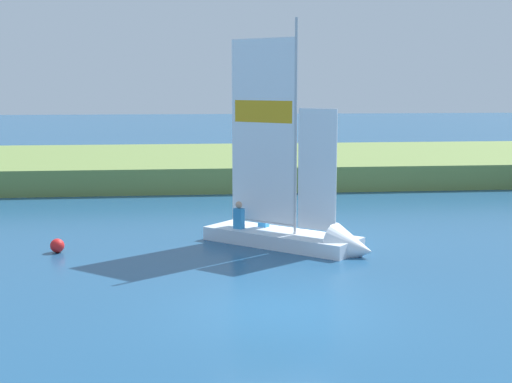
# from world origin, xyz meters

# --- Properties ---
(ground_plane) EXTENTS (200.00, 200.00, 0.00)m
(ground_plane) POSITION_xyz_m (0.00, 0.00, 0.00)
(ground_plane) COLOR navy
(shore_bank) EXTENTS (80.00, 12.92, 1.09)m
(shore_bank) POSITION_xyz_m (0.00, 22.32, 0.54)
(shore_bank) COLOR olive
(shore_bank) RESTS_ON ground
(sailboat) EXTENTS (4.77, 4.47, 6.82)m
(sailboat) POSITION_xyz_m (1.52, 5.39, 0.51)
(sailboat) COLOR silver
(sailboat) RESTS_ON ground
(channel_buoy) EXTENTS (0.39, 0.39, 0.39)m
(channel_buoy) POSITION_xyz_m (-5.33, 5.69, 0.19)
(channel_buoy) COLOR red
(channel_buoy) RESTS_ON ground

